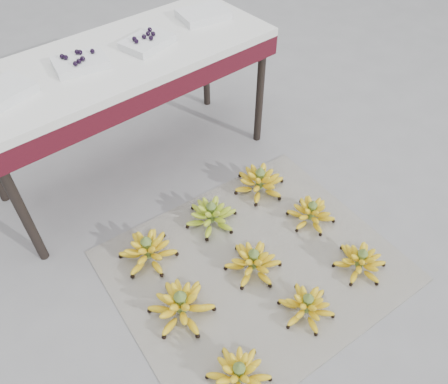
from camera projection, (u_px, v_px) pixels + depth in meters
ground at (267, 251)px, 2.10m from camera, size 60.00×60.00×0.00m
newspaper_mat at (254, 265)px, 2.04m from camera, size 1.34×1.16×0.01m
bunch_front_left at (239, 374)px, 1.64m from camera, size 0.31×0.31×0.15m
bunch_front_center at (307, 306)px, 1.84m from camera, size 0.27×0.27×0.14m
bunch_front_right at (360, 261)px, 2.00m from camera, size 0.30×0.30×0.15m
bunch_mid_left at (181, 305)px, 1.83m from camera, size 0.29×0.29×0.17m
bunch_mid_center at (253, 262)px, 1.99m from camera, size 0.30×0.30×0.16m
bunch_mid_right at (311, 213)px, 2.20m from camera, size 0.25×0.25×0.15m
bunch_back_left at (148, 250)px, 2.03m from camera, size 0.31×0.31×0.16m
bunch_back_center at (211, 215)px, 2.18m from camera, size 0.34×0.34×0.16m
bunch_back_right at (260, 182)px, 2.34m from camera, size 0.33×0.33×0.17m
vendor_table at (122, 69)px, 2.07m from camera, size 1.48×0.59×0.71m
tray_left at (80, 62)px, 1.91m from camera, size 0.25×0.20×0.06m
tray_right at (147, 42)px, 2.04m from camera, size 0.26×0.21×0.06m
tray_far_right at (203, 14)px, 2.25m from camera, size 0.27×0.22×0.04m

